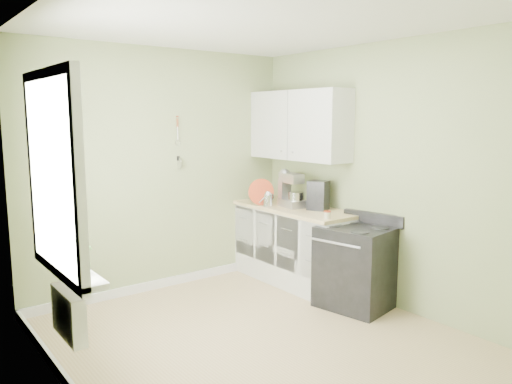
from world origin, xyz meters
TOP-DOWN VIEW (x-y plane):
  - floor at (0.00, 0.00)m, footprint 3.20×3.60m
  - ceiling at (0.00, 0.00)m, footprint 3.20×3.60m
  - wall_back at (0.00, 1.81)m, footprint 3.20×0.02m
  - wall_left at (-1.61, 0.00)m, footprint 0.02×3.60m
  - wall_right at (1.61, 0.00)m, footprint 0.02×3.60m
  - base_cabinets at (1.30, 1.00)m, footprint 0.60×1.60m
  - countertop at (1.29, 1.00)m, footprint 0.64×1.60m
  - upper_cabinets at (1.43, 1.10)m, footprint 0.35×1.40m
  - window at (-1.58, 0.30)m, footprint 0.06×1.14m
  - window_sill at (-1.51, 0.30)m, footprint 0.18×1.14m
  - radiator at (-1.54, 0.25)m, footprint 0.12×0.50m
  - wall_utensils at (0.20, 1.78)m, footprint 0.02×0.14m
  - stove at (1.28, 0.05)m, footprint 0.72×0.78m
  - stand_mixer at (1.27, 1.05)m, footprint 0.27×0.39m
  - kettle at (1.05, 1.21)m, footprint 0.18×0.10m
  - coffee_maker at (1.38, 0.71)m, footprint 0.26×0.27m
  - red_tray at (1.05, 1.33)m, footprint 0.32×0.15m
  - jar at (1.11, 0.30)m, footprint 0.07×0.07m
  - plant_a at (-1.50, -0.02)m, footprint 0.18×0.18m
  - plant_b at (-1.50, 0.21)m, footprint 0.22×0.22m
  - plant_c at (-1.50, 0.57)m, footprint 0.19×0.19m

SIDE VIEW (x-z plane):
  - floor at x=0.00m, z-range -0.02..0.00m
  - stove at x=1.28m, z-range -0.05..0.91m
  - base_cabinets at x=1.30m, z-range 0.00..0.87m
  - radiator at x=-1.54m, z-range 0.38..0.73m
  - window_sill at x=-1.51m, z-range 0.86..0.90m
  - countertop at x=1.29m, z-range 0.87..0.91m
  - jar at x=1.11m, z-range 0.91..0.99m
  - kettle at x=1.05m, z-range 0.91..1.09m
  - plant_a at x=-1.50m, z-range 0.90..1.19m
  - plant_c at x=-1.50m, z-range 0.90..1.21m
  - plant_b at x=-1.50m, z-range 0.90..1.21m
  - coffee_maker at x=1.38m, z-range 0.90..1.23m
  - red_tray at x=1.05m, z-range 0.91..1.23m
  - stand_mixer at x=1.27m, z-range 0.88..1.31m
  - wall_back at x=0.00m, z-range 0.00..2.70m
  - wall_left at x=-1.61m, z-range 0.00..2.70m
  - wall_right at x=1.61m, z-range 0.00..2.70m
  - window at x=-1.58m, z-range 0.83..2.27m
  - wall_utensils at x=0.20m, z-range 1.27..1.85m
  - upper_cabinets at x=1.43m, z-range 1.45..2.25m
  - ceiling at x=0.00m, z-range 2.70..2.72m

